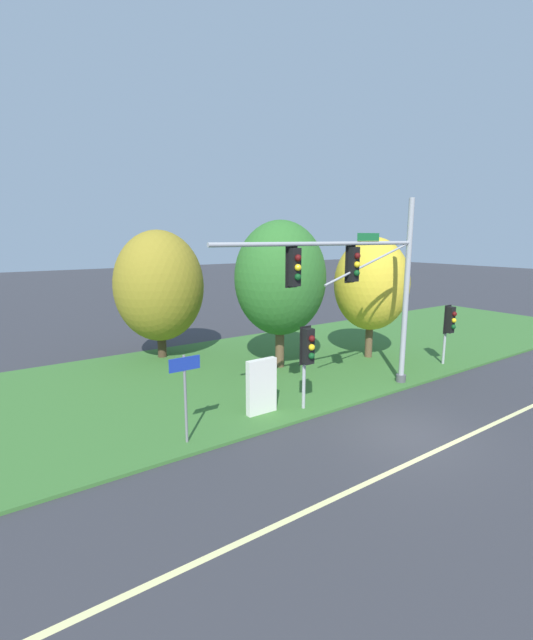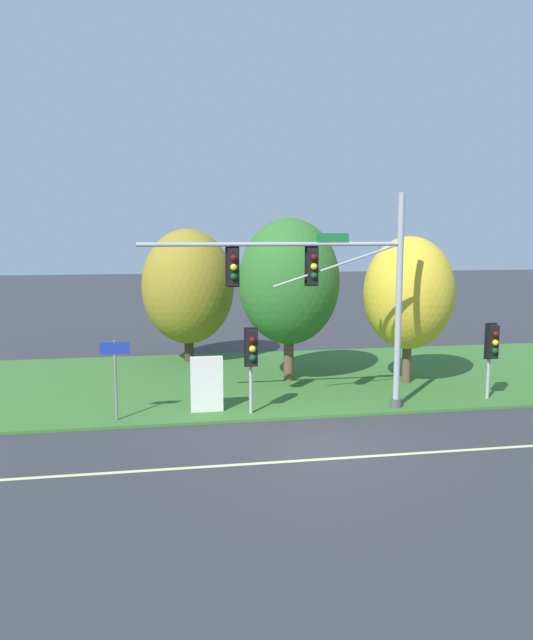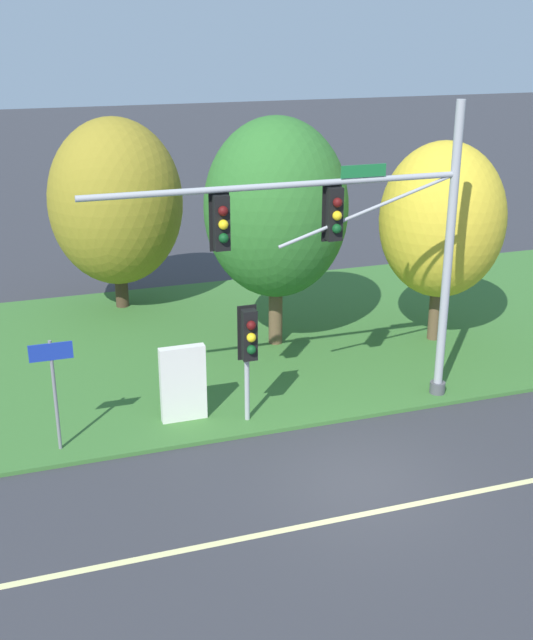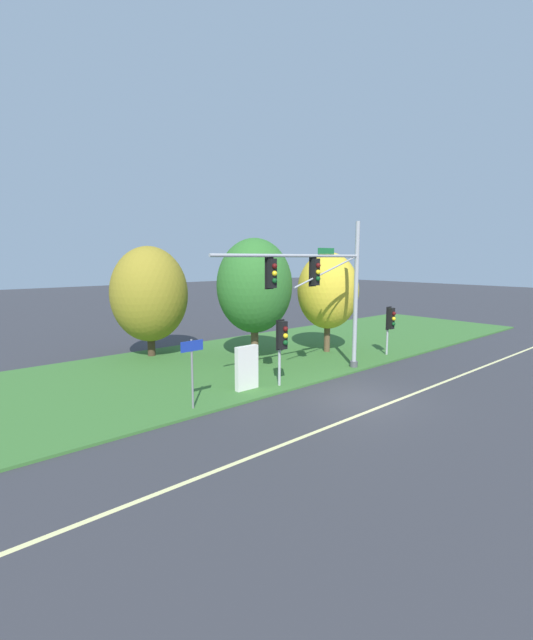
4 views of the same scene
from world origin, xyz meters
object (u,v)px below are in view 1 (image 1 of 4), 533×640
traffic_signal_mast (365,279)px  pedestrian_signal_near_kerb (308,351)px  route_sign_post (185,385)px  info_kiosk (261,387)px  pedestrian_signal_further_along (449,323)px  tree_left_of_mast (280,279)px  tree_nearest_road (159,286)px  tree_behind_signpost (371,284)px

traffic_signal_mast → pedestrian_signal_near_kerb: (-2.68, -0.02, -2.29)m
route_sign_post → info_kiosk: (2.99, 0.52, -0.80)m
traffic_signal_mast → pedestrian_signal_further_along: traffic_signal_mast is taller
tree_left_of_mast → tree_nearest_road: bearing=129.3°
route_sign_post → tree_behind_signpost: 11.98m
tree_behind_signpost → pedestrian_signal_near_kerb: bearing=-153.7°
route_sign_post → tree_nearest_road: size_ratio=0.42×
tree_left_of_mast → info_kiosk: bearing=-133.1°
pedestrian_signal_near_kerb → pedestrian_signal_further_along: 8.91m
tree_nearest_road → info_kiosk: size_ratio=3.31×
info_kiosk → tree_behind_signpost: bearing=18.3°
tree_nearest_road → tree_behind_signpost: 10.38m
traffic_signal_mast → pedestrian_signal_further_along: 6.68m
route_sign_post → tree_nearest_road: bearing=72.9°
traffic_signal_mast → route_sign_post: traffic_signal_mast is taller
pedestrian_signal_near_kerb → pedestrian_signal_further_along: size_ratio=1.04×
route_sign_post → tree_left_of_mast: bearing=33.8°
pedestrian_signal_further_along → tree_behind_signpost: tree_behind_signpost is taller
traffic_signal_mast → tree_nearest_road: traffic_signal_mast is taller
pedestrian_signal_further_along → route_sign_post: pedestrian_signal_further_along is taller
pedestrian_signal_near_kerb → info_kiosk: pedestrian_signal_near_kerb is taller
tree_behind_signpost → info_kiosk: tree_behind_signpost is taller
tree_nearest_road → pedestrian_signal_further_along: bearing=-40.5°
tree_left_of_mast → info_kiosk: (-3.70, -3.96, -3.15)m
pedestrian_signal_near_kerb → tree_left_of_mast: tree_left_of_mast is taller
pedestrian_signal_further_along → tree_left_of_mast: bearing=147.4°
traffic_signal_mast → tree_left_of_mast: bearing=95.3°
pedestrian_signal_further_along → tree_nearest_road: tree_nearest_road is taller
traffic_signal_mast → tree_behind_signpost: size_ratio=1.51×
pedestrian_signal_near_kerb → tree_left_of_mast: size_ratio=0.44×
pedestrian_signal_further_along → info_kiosk: (-10.35, 0.29, -1.07)m
pedestrian_signal_further_along → tree_nearest_road: 13.91m
tree_nearest_road → traffic_signal_mast: bearing=-65.3°
pedestrian_signal_near_kerb → route_sign_post: (-4.44, 0.14, -0.37)m
pedestrian_signal_further_along → route_sign_post: 13.35m
pedestrian_signal_near_kerb → tree_nearest_road: (-1.61, 9.34, 1.44)m
tree_behind_signpost → info_kiosk: bearing=-161.7°
tree_nearest_road → info_kiosk: bearing=-88.9°
pedestrian_signal_further_along → route_sign_post: size_ratio=1.07×
traffic_signal_mast → tree_nearest_road: bearing=114.7°
traffic_signal_mast → pedestrian_signal_near_kerb: size_ratio=3.04×
tree_left_of_mast → tree_behind_signpost: bearing=-14.5°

